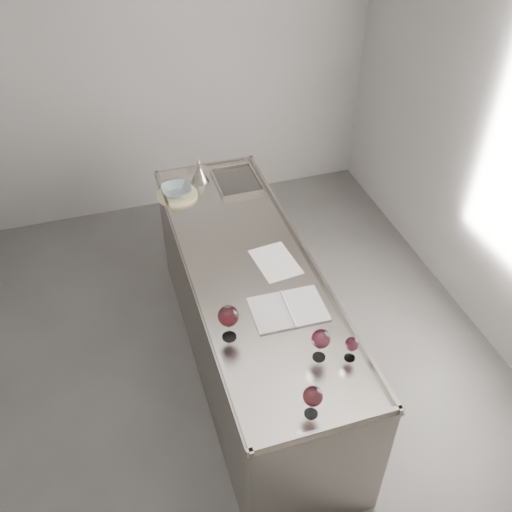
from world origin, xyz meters
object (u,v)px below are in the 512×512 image
object	(u,v)px
wine_glass_left	(228,317)
ceramic_bowl	(177,191)
wine_glass_middle	(313,397)
notebook	(288,309)
wine_glass_right	(321,340)
wine_funnel	(200,175)
counter	(251,319)
wine_glass_small	(352,345)

from	to	relation	value
wine_glass_left	ceramic_bowl	world-z (taller)	wine_glass_left
wine_glass_middle	notebook	world-z (taller)	wine_glass_middle
wine_glass_right	wine_glass_middle	bearing A→B (deg)	-118.37
notebook	wine_funnel	distance (m)	1.44
counter	wine_glass_middle	xyz separation A→B (m)	(-0.04, -1.08, 0.60)
wine_glass_small	wine_glass_right	bearing A→B (deg)	160.66
wine_glass_left	wine_funnel	size ratio (longest dim) A/B	1.11
counter	ceramic_bowl	xyz separation A→B (m)	(-0.28, 0.88, 0.51)
wine_glass_left	wine_glass_middle	world-z (taller)	wine_glass_left
notebook	wine_glass_small	bearing A→B (deg)	-64.04
wine_glass_left	wine_glass_middle	distance (m)	0.62
counter	wine_glass_left	distance (m)	0.85
wine_glass_small	counter	bearing A→B (deg)	108.33
wine_glass_right	wine_funnel	bearing A→B (deg)	96.50
wine_glass_middle	wine_glass_small	xyz separation A→B (m)	(0.31, 0.25, -0.03)
wine_glass_left	notebook	world-z (taller)	wine_glass_left
counter	wine_glass_left	bearing A→B (deg)	-118.48
counter	notebook	xyz separation A→B (m)	(0.09, -0.41, 0.47)
wine_glass_left	notebook	bearing A→B (deg)	14.32
wine_glass_middle	ceramic_bowl	bearing A→B (deg)	96.93
wine_glass_middle	wine_glass_small	bearing A→B (deg)	38.83
ceramic_bowl	counter	bearing A→B (deg)	-72.59
counter	wine_glass_left	xyz separation A→B (m)	(-0.28, -0.51, 0.62)
counter	wine_funnel	size ratio (longest dim) A/B	12.43
wine_glass_left	wine_glass_small	bearing A→B (deg)	-30.38
wine_glass_right	wine_funnel	distance (m)	1.80
wine_glass_right	wine_glass_small	world-z (taller)	wine_glass_right
wine_glass_middle	wine_glass_right	world-z (taller)	wine_glass_right
ceramic_bowl	wine_glass_small	bearing A→B (deg)	-72.14
wine_glass_middle	wine_glass_right	size ratio (longest dim) A/B	0.97
ceramic_bowl	wine_funnel	distance (m)	0.24
wine_funnel	wine_glass_middle	bearing A→B (deg)	-88.91
wine_glass_right	ceramic_bowl	bearing A→B (deg)	103.64
notebook	ceramic_bowl	size ratio (longest dim) A/B	2.00
wine_glass_right	wine_glass_small	size ratio (longest dim) A/B	1.32
wine_glass_left	wine_funnel	bearing A→B (deg)	82.57
notebook	wine_glass_left	bearing A→B (deg)	-163.58
counter	wine_glass_middle	bearing A→B (deg)	-91.98
wine_glass_left	ceramic_bowl	distance (m)	1.39
wine_glass_small	notebook	world-z (taller)	wine_glass_small
counter	wine_funnel	distance (m)	1.14
wine_glass_right	wine_funnel	size ratio (longest dim) A/B	0.98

